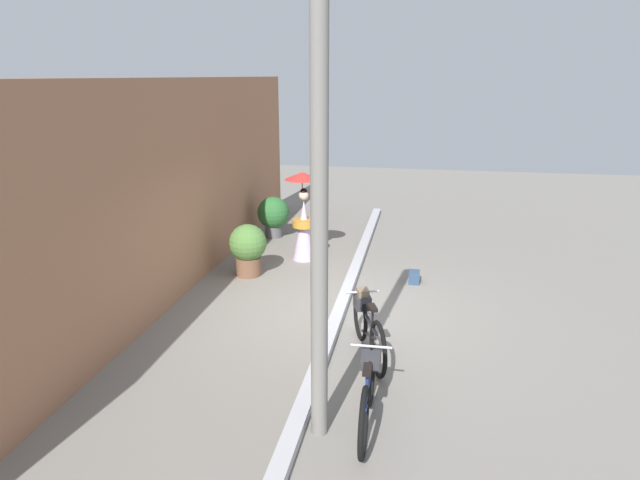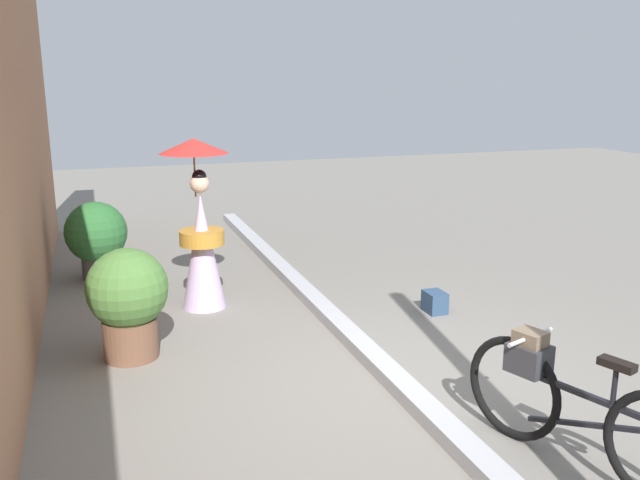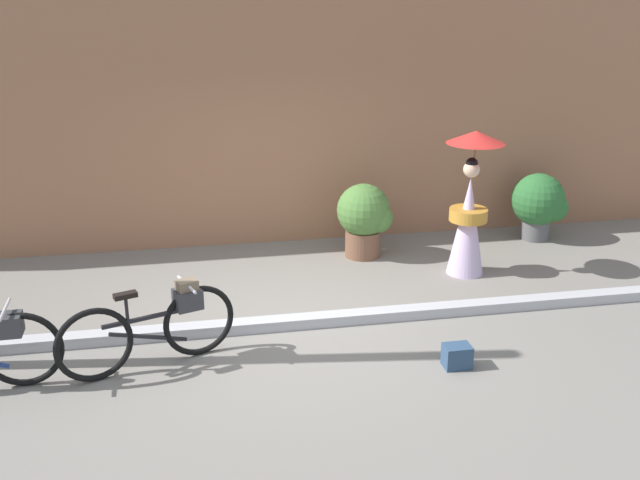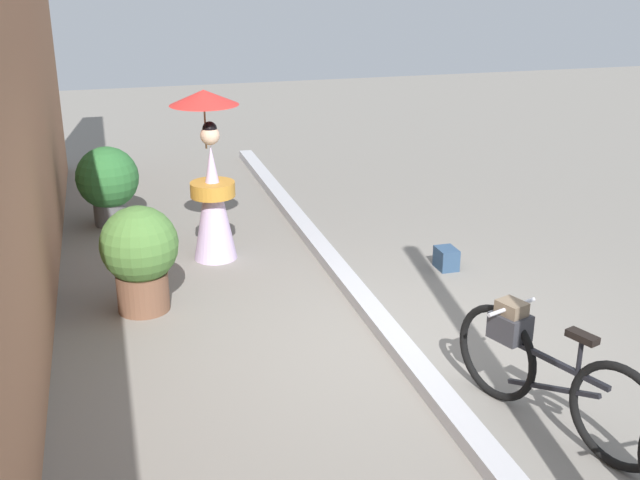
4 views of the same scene
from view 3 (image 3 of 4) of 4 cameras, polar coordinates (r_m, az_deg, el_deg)
ground_plane at (r=8.20m, az=-2.58°, el=-6.81°), size 30.00×30.00×0.00m
building_wall at (r=10.55m, az=-5.18°, el=9.84°), size 14.00×0.40×3.76m
sidewalk_curb at (r=8.18m, az=-2.59°, el=-6.43°), size 14.00×0.20×0.12m
bicycle_far_side at (r=7.43m, az=-12.66°, el=-6.45°), size 1.72×0.70×0.84m
person_with_parasol at (r=9.58m, az=11.53°, el=2.60°), size 0.74×0.74×1.88m
potted_plant_by_door at (r=10.09m, az=3.52°, el=1.82°), size 0.75×0.73×1.03m
potted_plant_small at (r=11.25m, az=16.70°, el=2.76°), size 0.79×0.77×0.99m
backpack_on_pavement at (r=7.48m, az=10.62°, el=-8.84°), size 0.27×0.20×0.23m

